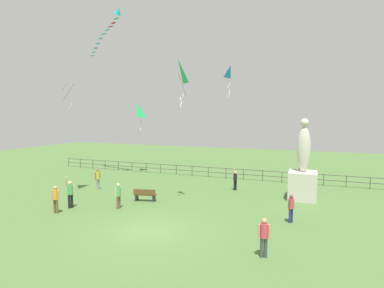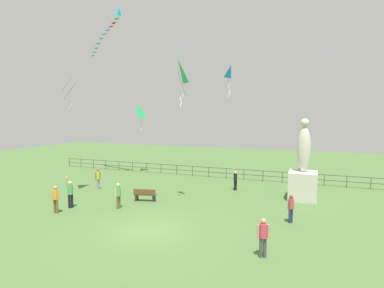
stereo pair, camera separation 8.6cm
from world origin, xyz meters
name	(u,v)px [view 2 (the right image)]	position (x,y,z in m)	size (l,w,h in m)	color
ground_plane	(148,231)	(0.00, 0.00, 0.00)	(80.00, 80.00, 0.00)	#4C7038
statue_monument	(303,176)	(7.06, 8.96, 1.66)	(1.84, 1.84, 5.58)	beige
lamppost	(300,151)	(6.80, 9.87, 3.22)	(0.36, 0.36, 4.43)	#38383D
park_bench	(145,195)	(-2.83, 4.63, 0.46)	(1.55, 0.74, 0.85)	brown
person_0	(98,177)	(-7.91, 6.20, 0.96)	(0.31, 0.49, 1.66)	#99999E
person_1	(70,192)	(-6.44, 1.66, 1.01)	(0.43, 0.50, 2.00)	black
person_2	(263,235)	(5.80, -0.87, 0.95)	(0.47, 0.30, 1.65)	#3F4C47
person_3	(291,207)	(6.60, 3.81, 0.88)	(0.30, 0.40, 1.54)	navy
person_4	(56,197)	(-6.48, 0.50, 0.95)	(0.50, 0.31, 1.65)	brown
person_5	(118,194)	(-3.55, 2.61, 0.91)	(0.29, 0.47, 1.59)	brown
person_6	(235,179)	(2.14, 9.86, 0.88)	(0.41, 0.41, 1.75)	black
kite_0	(231,73)	(0.81, 13.31, 9.42)	(0.66, 0.90, 2.77)	#198CD1
kite_1	(138,112)	(-8.55, 13.34, 6.15)	(1.08, 1.09, 2.57)	#1EB759
kite_2	(75,84)	(-8.19, 4.35, 8.02)	(1.28, 1.28, 2.50)	#B22DB2
kite_3	(178,73)	(-0.35, 4.62, 8.39)	(0.90, 0.90, 2.93)	#1EB759
streamer_kite	(116,16)	(-8.58, 10.04, 14.31)	(5.50, 3.05, 3.36)	#19B2B2
waterfront_railing	(219,171)	(-0.39, 14.00, 0.63)	(36.03, 0.06, 0.95)	#4C4742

